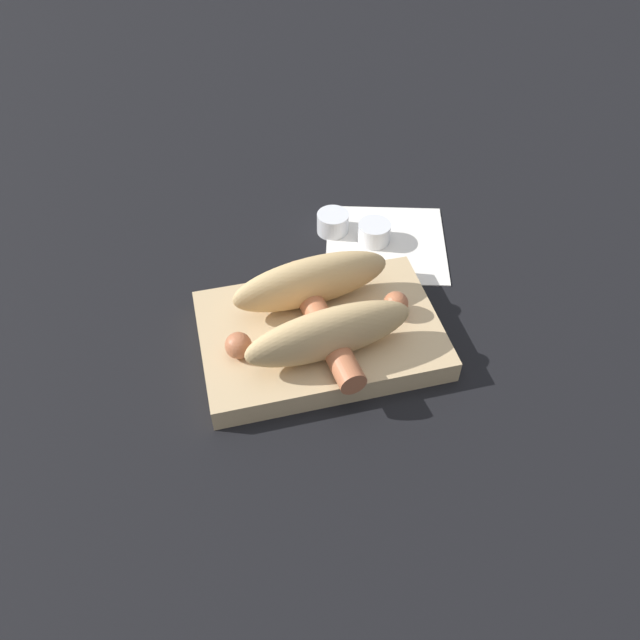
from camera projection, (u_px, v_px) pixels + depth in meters
ground_plane at (320, 343)px, 0.69m from camera, size 3.00×3.00×0.00m
food_tray at (320, 335)px, 0.68m from camera, size 0.26×0.17×0.03m
bread_roll at (320, 306)px, 0.65m from camera, size 0.19×0.14×0.06m
sausage at (319, 323)px, 0.66m from camera, size 0.20×0.18×0.03m
pickled_veggies at (268, 291)px, 0.71m from camera, size 0.04×0.06×0.00m
napkin at (386, 243)px, 0.81m from camera, size 0.19×0.19×0.00m
condiment_cup_near at (374, 234)px, 0.80m from camera, size 0.04×0.04×0.03m
condiment_cup_far at (333, 224)px, 0.82m from camera, size 0.04×0.04×0.03m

